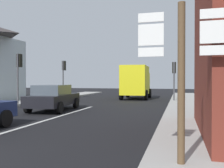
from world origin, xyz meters
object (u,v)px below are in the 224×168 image
traffic_light_near_left (19,67)px  traffic_light_far_right (174,72)px  delivery_truck (136,81)px  route_sign_post (181,71)px  traffic_light_far_left (64,71)px  sedan_far (53,97)px

traffic_light_near_left → traffic_light_far_right: size_ratio=1.11×
traffic_light_far_right → delivery_truck: bearing=145.1°
delivery_truck → traffic_light_far_right: 4.34m
delivery_truck → route_sign_post: bearing=-77.8°
route_sign_post → traffic_light_far_left: 20.29m
traffic_light_far_right → route_sign_post: bearing=-88.4°
route_sign_post → traffic_light_far_right: bearing=91.6°
route_sign_post → traffic_light_far_right: 16.01m
delivery_truck → traffic_light_far_left: 6.95m
sedan_far → traffic_light_far_left: 10.02m
traffic_light_near_left → traffic_light_far_right: (10.27, 5.78, -0.26)m
sedan_far → traffic_light_far_right: 10.37m
route_sign_post → traffic_light_near_left: size_ratio=0.90×
sedan_far → route_sign_post: size_ratio=1.36×
traffic_light_near_left → sedan_far: bearing=-29.4°
traffic_light_near_left → traffic_light_far_right: bearing=29.4°
route_sign_post → traffic_light_far_right: size_ratio=1.00×
delivery_truck → route_sign_post: 18.87m
sedan_far → delivery_truck: (3.02, 10.34, 0.89)m
delivery_truck → traffic_light_far_right: (3.51, -2.45, 0.72)m
delivery_truck → traffic_light_far_left: size_ratio=1.40×
sedan_far → traffic_light_far_right: bearing=50.4°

